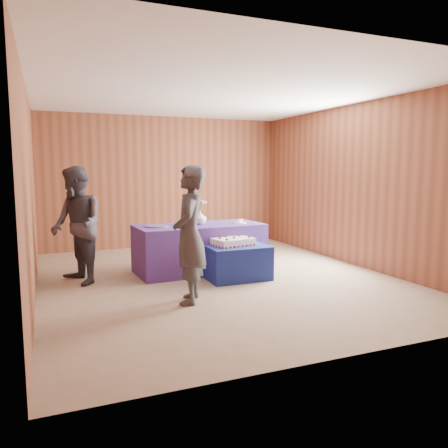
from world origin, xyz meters
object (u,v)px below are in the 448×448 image
serving_table (200,248)px  sheet_cake (233,242)px  cake_table (236,262)px  guest_right (77,225)px  vase (200,217)px  guest_left (190,235)px

serving_table → sheet_cake: 0.72m
cake_table → serving_table: (-0.35, 0.66, 0.12)m
cake_table → serving_table: size_ratio=0.45×
serving_table → guest_right: guest_right is taller
serving_table → vase: 0.49m
sheet_cake → guest_left: guest_left is taller
cake_table → sheet_cake: 0.31m
guest_right → cake_table: bearing=56.8°
vase → guest_left: 1.69m
cake_table → guest_right: bearing=165.6°
serving_table → sheet_cake: size_ratio=3.00×
vase → guest_right: 1.88m
guest_left → guest_right: (-1.20, 1.43, 0.00)m
guest_left → guest_right: bearing=-117.8°
vase → guest_left: guest_left is taller
cake_table → vase: (-0.33, 0.70, 0.61)m
serving_table → guest_right: bearing=179.5°
vase → guest_right: guest_right is taller
vase → sheet_cake: bearing=-66.0°
sheet_cake → guest_right: (-2.17, 0.54, 0.28)m
cake_table → vase: vase is taller
cake_table → guest_left: 1.44m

